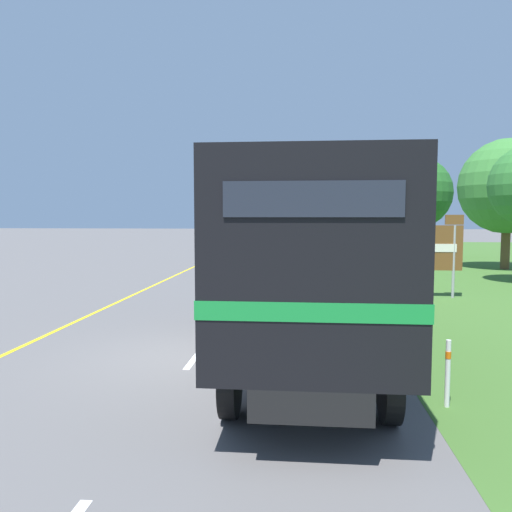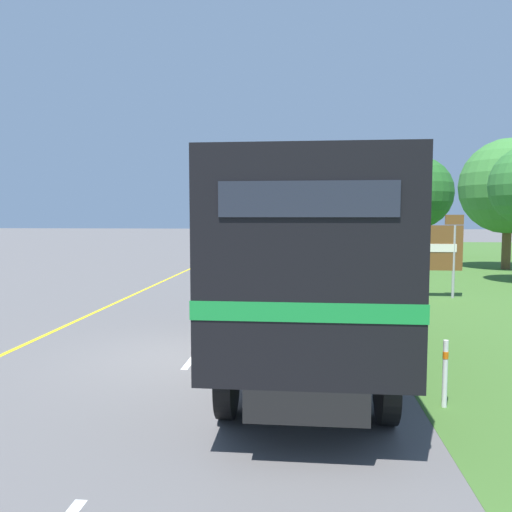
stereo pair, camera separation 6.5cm
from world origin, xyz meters
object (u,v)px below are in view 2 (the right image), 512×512
object	(u,v)px
highway_sign	(435,249)
delineator_post	(445,372)
lead_car_white	(236,247)
lead_car_grey_ahead	(301,236)
roadside_tree_far	(417,193)
horse_trailer_truck	(306,258)
roadside_tree_mid	(509,186)

from	to	relation	value
highway_sign	delineator_post	world-z (taller)	highway_sign
delineator_post	highway_sign	bearing A→B (deg)	76.71
lead_car_white	delineator_post	xyz separation A→B (m)	(5.69, -20.39, -0.48)
lead_car_grey_ahead	roadside_tree_far	distance (m)	11.66
horse_trailer_truck	lead_car_white	world-z (taller)	horse_trailer_truck
lead_car_grey_ahead	delineator_post	bearing A→B (deg)	-86.45
horse_trailer_truck	lead_car_grey_ahead	size ratio (longest dim) A/B	1.78
lead_car_grey_ahead	delineator_post	world-z (taller)	lead_car_grey_ahead
horse_trailer_truck	roadside_tree_mid	distance (m)	20.11
roadside_tree_mid	roadside_tree_far	distance (m)	8.46
highway_sign	roadside_tree_mid	world-z (taller)	roadside_tree_mid
horse_trailer_truck	lead_car_grey_ahead	distance (m)	33.49
horse_trailer_truck	roadside_tree_far	world-z (taller)	roadside_tree_far
highway_sign	roadside_tree_mid	bearing A→B (deg)	58.07
lead_car_white	horse_trailer_truck	bearing A→B (deg)	-78.53
roadside_tree_far	highway_sign	bearing A→B (deg)	-100.28
roadside_tree_far	lead_car_white	bearing A→B (deg)	-148.86
highway_sign	delineator_post	distance (m)	9.98
lead_car_grey_ahead	delineator_post	xyz separation A→B (m)	(2.19, -35.33, -0.53)
roadside_tree_mid	roadside_tree_far	world-z (taller)	roadside_tree_far
lead_car_grey_ahead	horse_trailer_truck	bearing A→B (deg)	-89.55
roadside_tree_mid	highway_sign	bearing A→B (deg)	-121.93
roadside_tree_mid	delineator_post	distance (m)	21.10
horse_trailer_truck	highway_sign	size ratio (longest dim) A/B	3.03
horse_trailer_truck	delineator_post	world-z (taller)	horse_trailer_truck
horse_trailer_truck	lead_car_white	size ratio (longest dim) A/B	2.09
roadside_tree_mid	delineator_post	xyz separation A→B (m)	(-8.17, -19.11, -3.65)
roadside_tree_far	delineator_post	bearing A→B (deg)	-101.36
lead_car_white	lead_car_grey_ahead	distance (m)	15.35
roadside_tree_mid	delineator_post	bearing A→B (deg)	-113.16
roadside_tree_far	delineator_post	world-z (taller)	roadside_tree_far
roadside_tree_far	delineator_post	size ratio (longest dim) A/B	6.94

